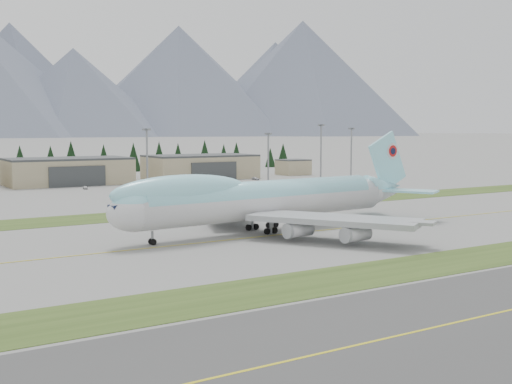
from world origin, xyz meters
TOP-DOWN VIEW (x-y plane):
  - ground at (0.00, 0.00)m, footprint 7000.00×7000.00m
  - grass_strip_near at (0.00, -38.00)m, footprint 400.00×14.00m
  - grass_strip_far at (0.00, 45.00)m, footprint 400.00×18.00m
  - taxiway_line_main at (0.00, 0.00)m, footprint 400.00×0.40m
  - boeing_747_freighter at (-12.61, 5.25)m, footprint 82.54×71.02m
  - hangar_center at (-15.00, 149.90)m, footprint 48.00×26.60m
  - hangar_right at (45.00, 149.90)m, footprint 48.00×26.60m
  - control_shed at (95.00, 148.00)m, footprint 14.00×12.00m
  - floodlight_masts at (60.73, 109.67)m, footprint 102.37×7.99m
  - service_vehicle_a at (-15.60, 125.15)m, footprint 1.77×3.59m
  - service_vehicle_b at (27.37, 117.18)m, footprint 3.66×1.57m
  - service_vehicle_c at (61.43, 129.00)m, footprint 1.88×4.38m
  - conifer_belt at (-4.15, 212.08)m, footprint 277.34×16.91m

SIDE VIEW (x-z plane):
  - ground at x=0.00m, z-range 0.00..0.00m
  - grass_strip_near at x=0.00m, z-range -0.04..0.04m
  - grass_strip_far at x=0.00m, z-range -0.04..0.04m
  - taxiway_line_main at x=0.00m, z-range -0.01..0.01m
  - service_vehicle_a at x=-15.60m, z-range -0.59..0.59m
  - service_vehicle_b at x=27.37m, z-range -0.59..0.59m
  - service_vehicle_c at x=61.43m, z-range -0.63..0.63m
  - control_shed at x=95.00m, z-range 0.00..7.60m
  - hangar_center at x=-15.00m, z-range -0.01..10.79m
  - hangar_right at x=45.00m, z-range -0.01..10.79m
  - boeing_747_freighter at x=-12.61m, z-range -3.70..18.03m
  - conifer_belt at x=-4.15m, z-range -0.84..16.11m
  - floodlight_masts at x=60.73m, z-range 3.67..28.12m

